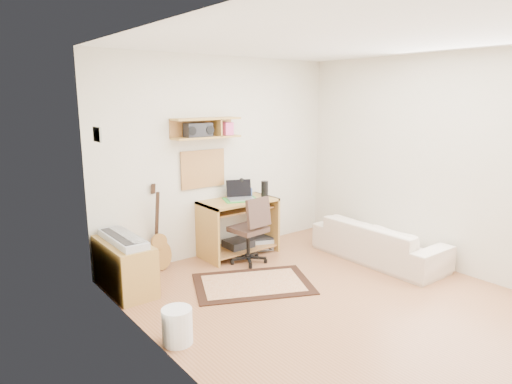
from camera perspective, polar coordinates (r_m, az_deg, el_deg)
floor at (r=4.92m, az=9.15°, el=-13.37°), size 3.60×4.00×0.01m
ceiling at (r=4.48m, az=10.31°, el=18.43°), size 3.60×4.00×0.01m
back_wall at (r=6.04m, az=-4.43°, el=4.46°), size 3.60×0.01×2.60m
left_wall at (r=3.44m, az=-11.20°, el=-1.52°), size 0.01×4.00×2.60m
right_wall at (r=5.96m, az=21.59°, el=3.55°), size 0.01×4.00×2.60m
wall_shelf at (r=5.73m, az=-6.30°, el=8.04°), size 0.90×0.25×0.26m
cork_board at (r=5.88m, az=-6.72°, el=2.93°), size 0.64×0.03×0.49m
wall_photo at (r=4.76m, az=-19.42°, el=6.87°), size 0.02×0.20×0.15m
desk at (r=6.05m, az=-2.26°, el=-4.47°), size 1.00×0.55×0.75m
laptop at (r=5.92m, az=-1.94°, el=0.20°), size 0.44×0.44×0.26m
speaker at (r=6.13m, az=1.10°, el=0.41°), size 0.10×0.10×0.21m
desk_lamp at (r=6.13m, az=-1.74°, el=0.64°), size 0.09×0.09×0.26m
pencil_cup at (r=6.17m, az=-0.82°, el=-0.01°), size 0.08×0.08×0.11m
boombox at (r=5.67m, az=-7.33°, el=7.77°), size 0.34×0.16×0.18m
rug at (r=5.22m, az=-0.41°, el=-11.50°), size 1.54×1.33×0.02m
task_chair at (r=5.73m, az=-0.99°, el=-4.72°), size 0.49×0.49×0.88m
cabinet at (r=5.19m, az=-16.28°, el=-8.97°), size 0.40×0.90×0.55m
music_keyboard at (r=5.09m, az=-16.49°, el=-5.69°), size 0.26×0.83×0.07m
guitar at (r=5.59m, az=-12.16°, el=-4.43°), size 0.29×0.19×1.07m
waste_basket at (r=4.10m, az=-9.93°, el=-16.34°), size 0.31×0.31×0.32m
printer at (r=6.37m, az=0.05°, el=-6.34°), size 0.56×0.50×0.17m
sofa at (r=6.05m, az=15.28°, el=-5.23°), size 0.51×1.74×0.68m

